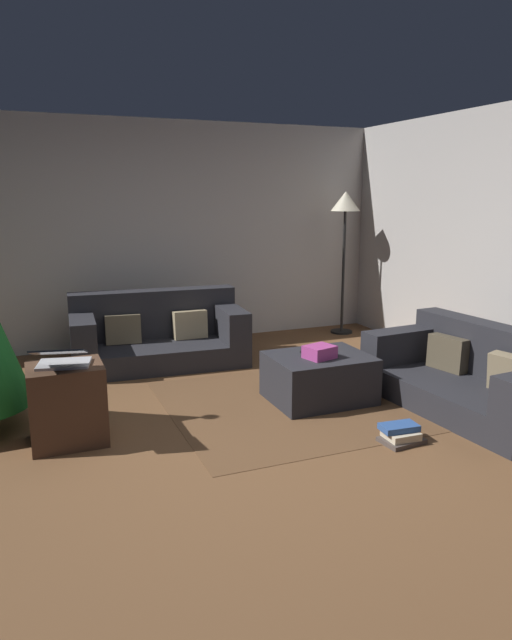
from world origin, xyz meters
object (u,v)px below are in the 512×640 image
Objects in this scene: couch_right at (474,377)px; gift_box at (320,352)px; tv_remote at (306,354)px; corner_lamp at (345,213)px; ottoman at (319,378)px; side_table at (67,404)px; book_stack at (401,434)px; couch_left at (158,336)px; laptop at (62,359)px.

couch_right is 7.46× the size of gift_box.
tv_remote is 2.82m from corner_lamp.
ottoman is 1.45× the size of side_table.
gift_box is at bearing 0.24° from side_table.
tv_remote is 2.00m from side_table.
side_table is 1.82× the size of book_stack.
couch_left is 1.87m from tv_remote.
tv_remote is at bearing 102.34° from book_stack.
couch_right is 3.26m from side_table.
couch_right is 1.29m from ottoman.
couch_right is at bearing 136.55° from couch_left.
ottoman is 2.65× the size of book_stack.
side_table is 0.36m from laptop.
book_stack is at bearing -82.51° from ottoman.
couch_right reaches higher than ottoman.
couch_right is at bearing 19.82° from book_stack.
couch_left is 3.14× the size of side_table.
laptop is at bearing 158.99° from book_stack.
laptop reaches higher than couch_right.
gift_box is 2.06m from side_table.
side_table reaches higher than book_stack.
tv_remote is at bearing -127.48° from corner_lamp.
laptop is at bearing 76.91° from couch_right.
couch_right is 1.06m from book_stack.
laptop reaches higher than side_table.
corner_lamp reaches higher than laptop.
side_table is at bearing 157.48° from book_stack.
corner_lamp is (1.51, 2.18, 1.08)m from gift_box.
gift_box is 0.15m from tv_remote.
laptop reaches higher than couch_left.
couch_left is at bearing 59.42° from laptop.
corner_lamp is (3.58, 2.25, 0.90)m from laptop.
corner_lamp is at bearing -11.58° from couch_right.
side_table is 4.37m from corner_lamp.
tv_remote is 0.28× the size of side_table.
couch_left is at bearing -170.10° from corner_lamp.
couch_right is 3.28m from laptop.
couch_right is (2.15, -2.32, -0.02)m from couch_left.
corner_lamp is (1.34, 3.11, 1.48)m from book_stack.
laptop reaches higher than gift_box.
ottoman is at bearing 97.49° from book_stack.
couch_right is 5.57× the size of book_stack.
laptop reaches higher than ottoman.
couch_left is at bearing 113.62° from book_stack.
ottoman is 3.55× the size of gift_box.
laptop is (-2.07, -0.07, 0.18)m from gift_box.
tv_remote is 0.50× the size of book_stack.
couch_left is 1.03× the size of couch_right.
tv_remote is 0.32× the size of laptop.
corner_lamp is at bearing 55.06° from ottoman.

